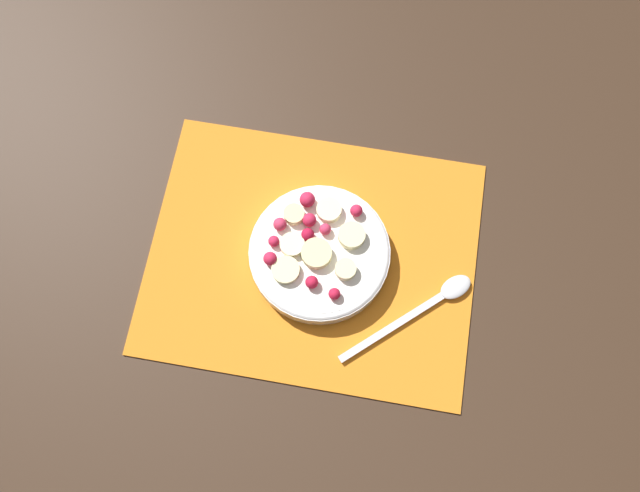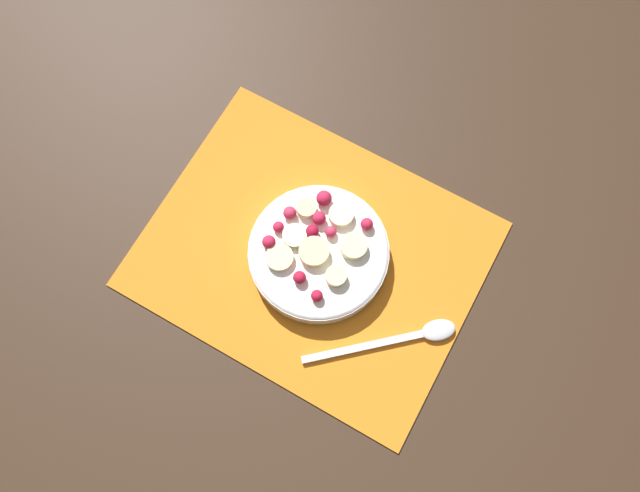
% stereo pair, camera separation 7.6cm
% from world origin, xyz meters
% --- Properties ---
extents(ground_plane, '(3.00, 3.00, 0.00)m').
position_xyz_m(ground_plane, '(0.00, 0.00, 0.00)').
color(ground_plane, '#382619').
extents(placemat, '(0.42, 0.33, 0.01)m').
position_xyz_m(placemat, '(0.00, 0.00, 0.00)').
color(placemat, orange).
rests_on(placemat, ground_plane).
extents(fruit_bowl, '(0.18, 0.18, 0.05)m').
position_xyz_m(fruit_bowl, '(-0.01, -0.00, 0.02)').
color(fruit_bowl, white).
rests_on(fruit_bowl, placemat).
extents(spoon, '(0.16, 0.14, 0.01)m').
position_xyz_m(spoon, '(-0.16, 0.04, 0.01)').
color(spoon, silver).
rests_on(spoon, placemat).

